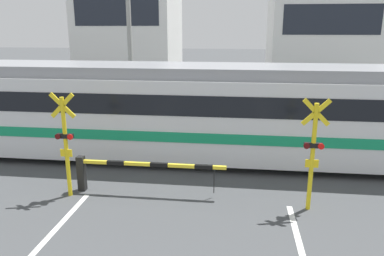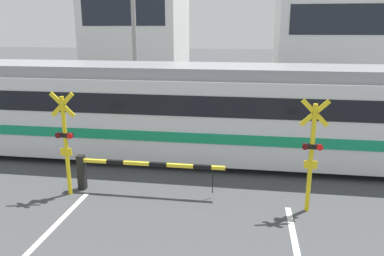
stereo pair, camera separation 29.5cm
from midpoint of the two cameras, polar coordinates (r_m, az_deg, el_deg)
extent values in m
cube|color=#5B564C|center=(12.54, 1.47, -5.57)|extent=(50.00, 0.10, 0.08)
cube|color=#5B564C|center=(13.88, 2.23, -3.50)|extent=(50.00, 0.10, 0.08)
cube|color=silver|center=(12.69, 9.19, 1.69)|extent=(20.73, 2.80, 2.67)
cube|color=gray|center=(12.43, 9.48, 8.49)|extent=(20.53, 2.47, 0.36)
cube|color=#148C59|center=(12.79, 9.11, -0.06)|extent=(20.76, 2.86, 0.32)
cube|color=black|center=(12.57, 9.30, 4.35)|extent=(19.90, 2.84, 0.64)
cylinder|color=black|center=(13.85, -18.71, -2.88)|extent=(0.76, 0.12, 0.76)
cylinder|color=black|center=(15.07, -16.25, -1.24)|extent=(0.76, 0.12, 0.76)
cube|color=black|center=(11.04, -15.73, -6.52)|extent=(0.20, 0.20, 1.01)
cube|color=yellow|center=(10.26, -5.48, -5.49)|extent=(4.05, 0.09, 0.09)
cube|color=black|center=(10.55, -10.84, -5.13)|extent=(0.49, 0.10, 0.10)
cube|color=black|center=(10.22, -4.38, -5.57)|extent=(0.49, 0.10, 0.10)
cube|color=black|center=(10.02, 2.44, -5.95)|extent=(0.49, 0.10, 0.10)
cylinder|color=black|center=(10.14, 4.02, -8.09)|extent=(0.02, 0.02, 0.69)
cube|color=black|center=(15.84, 13.93, 0.17)|extent=(0.20, 0.20, 1.01)
cube|color=yellow|center=(15.69, 6.64, 1.75)|extent=(4.05, 0.09, 0.09)
cube|color=black|center=(15.69, 10.33, 1.60)|extent=(0.49, 0.10, 0.10)
cube|color=black|center=(15.70, 5.90, 1.78)|extent=(0.49, 0.10, 0.10)
cube|color=black|center=(15.80, 1.50, 1.94)|extent=(0.49, 0.10, 0.10)
cylinder|color=black|center=(15.93, 0.48, 0.61)|extent=(0.02, 0.02, 0.69)
cylinder|color=yellow|center=(10.53, -17.87, -2.74)|extent=(0.11, 0.11, 2.74)
cube|color=yellow|center=(10.26, -18.38, 3.39)|extent=(0.68, 0.04, 0.68)
cube|color=yellow|center=(10.26, -18.38, 3.39)|extent=(0.68, 0.04, 0.68)
cube|color=black|center=(10.44, -18.01, -1.03)|extent=(0.44, 0.12, 0.12)
cylinder|color=#4C0C0C|center=(10.46, -19.03, -1.09)|extent=(0.15, 0.03, 0.15)
cylinder|color=red|center=(10.30, -17.35, -1.18)|extent=(0.15, 0.03, 0.15)
cube|color=yellow|center=(10.56, -17.86, -3.48)|extent=(0.32, 0.03, 0.20)
cylinder|color=yellow|center=(9.60, 18.51, -4.53)|extent=(0.11, 0.11, 2.74)
cube|color=yellow|center=(9.29, 19.10, 2.17)|extent=(0.68, 0.04, 0.68)
cube|color=yellow|center=(9.29, 19.10, 2.17)|extent=(0.68, 0.04, 0.68)
cube|color=black|center=(9.50, 18.68, -2.66)|extent=(0.44, 0.12, 0.12)
cylinder|color=#4C0C0C|center=(9.40, 17.73, -2.76)|extent=(0.15, 0.03, 0.15)
cylinder|color=red|center=(9.46, 19.76, -2.83)|extent=(0.15, 0.03, 0.15)
cube|color=yellow|center=(9.63, 18.46, -5.33)|extent=(0.32, 0.03, 0.20)
cylinder|color=#33384C|center=(17.92, 3.42, 1.97)|extent=(0.13, 0.13, 0.80)
cylinder|color=#33384C|center=(17.91, 3.87, 1.95)|extent=(0.13, 0.13, 0.80)
cube|color=#386647|center=(17.77, 3.68, 4.21)|extent=(0.38, 0.22, 0.63)
sphere|color=#997056|center=(17.69, 3.71, 5.58)|extent=(0.22, 0.22, 0.22)
cube|color=white|center=(28.51, -8.07, 16.15)|extent=(6.66, 6.23, 10.11)
cube|color=#1E232D|center=(25.55, -10.22, 17.34)|extent=(5.59, 0.03, 2.02)
cube|color=white|center=(27.82, 20.38, 14.21)|extent=(6.85, 6.23, 8.93)
cube|color=#1E232D|center=(24.77, 21.89, 15.11)|extent=(5.76, 0.03, 1.79)
cylinder|color=gray|center=(18.57, -8.33, 13.48)|extent=(0.22, 0.22, 7.97)
camera|label=1|loc=(0.15, -89.23, 0.21)|focal=35.00mm
camera|label=2|loc=(0.15, 90.77, -0.21)|focal=35.00mm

